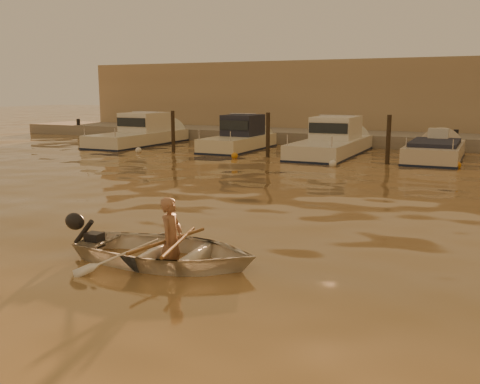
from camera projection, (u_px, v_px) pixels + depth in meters
The scene contains 19 objects.
ground_plane at pixel (260, 258), 9.59m from camera, with size 160.00×160.00×0.00m, color olive.
dinghy at pixel (167, 251), 9.27m from camera, with size 2.34×3.28×0.68m, color white.
person at pixel (171, 240), 9.20m from camera, with size 0.54×0.35×1.47m, color #9A6A4D.
outboard_motor at pixel (94, 240), 9.77m from camera, with size 0.90×0.40×0.70m, color black, non-canonical shape.
oar_port at pixel (179, 241), 9.15m from camera, with size 0.06×0.06×2.10m, color brown.
oar_starboard at pixel (169, 240), 9.22m from camera, with size 0.06×0.06×2.10m, color brown.
moored_boat_0 at pixel (138, 133), 29.62m from camera, with size 2.41×7.60×1.75m, color silver, non-canonical shape.
moored_boat_1 at pixel (238, 138), 27.05m from camera, with size 2.05×6.16×1.75m, color beige, non-canonical shape.
moored_boat_2 at pixel (332, 141), 25.03m from camera, with size 2.38×7.94×1.75m, color silver, non-canonical shape.
moored_boat_3 at pixel (435, 155), 23.18m from camera, with size 2.16×6.21×0.95m, color beige, non-canonical shape.
piling_0 at pixel (173, 134), 26.08m from camera, with size 0.18×0.18×2.20m, color #2D2319.
piling_1 at pixel (268, 137), 23.99m from camera, with size 0.18×0.18×2.20m, color #2D2319.
piling_2 at pixel (388, 142), 21.78m from camera, with size 0.18×0.18×2.20m, color #2D2319.
fender_a at pixel (138, 150), 26.03m from camera, with size 0.30×0.30×0.30m, color silver.
fender_b at pixel (235, 156), 23.87m from camera, with size 0.30×0.30×0.30m, color orange.
fender_c at pixel (333, 164), 21.23m from camera, with size 0.30×0.30×0.30m, color silver.
fender_d at pixel (457, 165), 20.84m from camera, with size 0.30×0.30×0.30m, color orange.
quay at pixel (417, 144), 28.68m from camera, with size 52.00×4.00×1.00m, color gray.
waterfront_building at pixel (431, 100), 33.15m from camera, with size 46.00×7.00×4.80m, color #9E8466.
Camera 1 is at (3.59, -8.48, 2.96)m, focal length 40.00 mm.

